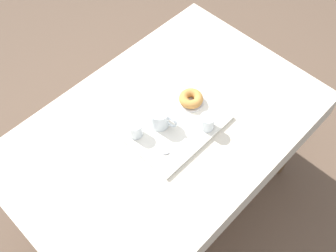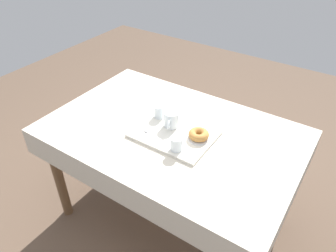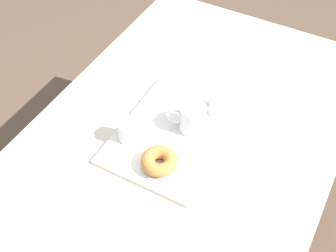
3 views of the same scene
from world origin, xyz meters
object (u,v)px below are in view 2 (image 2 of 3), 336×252
(serving_tray, at_px, (174,134))
(donut_plate_left, at_px, (199,138))
(water_glass_near, at_px, (159,112))
(water_glass_far, at_px, (176,144))
(dining_table, at_px, (172,144))
(sugar_donut_left, at_px, (199,134))
(teaspoon_near, at_px, (147,132))
(tea_mug_left, at_px, (171,120))

(serving_tray, distance_m, donut_plate_left, 0.14)
(water_glass_near, height_order, water_glass_far, same)
(dining_table, relative_size, water_glass_near, 19.15)
(dining_table, bearing_deg, water_glass_near, -23.78)
(donut_plate_left, height_order, sugar_donut_left, sugar_donut_left)
(donut_plate_left, height_order, teaspoon_near, teaspoon_near)
(serving_tray, bearing_deg, sugar_donut_left, -167.35)
(dining_table, distance_m, donut_plate_left, 0.22)
(dining_table, distance_m, teaspoon_near, 0.19)
(serving_tray, bearing_deg, tea_mug_left, -42.61)
(dining_table, height_order, tea_mug_left, tea_mug_left)
(dining_table, height_order, serving_tray, serving_tray)
(water_glass_near, bearing_deg, dining_table, 156.22)
(serving_tray, relative_size, sugar_donut_left, 3.93)
(tea_mug_left, distance_m, sugar_donut_left, 0.19)
(teaspoon_near, bearing_deg, water_glass_far, -142.89)
(sugar_donut_left, xyz_separation_m, teaspoon_near, (0.27, 0.12, -0.02))
(serving_tray, bearing_deg, water_glass_near, -27.67)
(donut_plate_left, bearing_deg, teaspoon_near, 23.79)
(water_glass_near, bearing_deg, donut_plate_left, 170.06)
(serving_tray, relative_size, donut_plate_left, 3.73)
(donut_plate_left, xyz_separation_m, teaspoon_near, (0.27, 0.12, 0.00))
(dining_table, distance_m, tea_mug_left, 0.17)
(water_glass_far, height_order, donut_plate_left, water_glass_far)
(tea_mug_left, distance_m, teaspoon_near, 0.16)
(dining_table, distance_m, serving_tray, 0.12)
(sugar_donut_left, bearing_deg, teaspoon_near, 23.79)
(dining_table, height_order, water_glass_far, water_glass_far)
(serving_tray, relative_size, water_glass_far, 5.82)
(water_glass_near, bearing_deg, sugar_donut_left, 170.06)
(tea_mug_left, height_order, donut_plate_left, tea_mug_left)
(tea_mug_left, bearing_deg, water_glass_far, 130.41)
(tea_mug_left, xyz_separation_m, teaspoon_near, (0.08, 0.13, -0.04))
(tea_mug_left, xyz_separation_m, water_glass_far, (-0.14, 0.16, -0.01))
(water_glass_near, distance_m, teaspoon_near, 0.18)
(dining_table, height_order, sugar_donut_left, sugar_donut_left)
(serving_tray, xyz_separation_m, teaspoon_near, (0.13, 0.09, 0.01))
(serving_tray, distance_m, sugar_donut_left, 0.15)
(water_glass_far, relative_size, donut_plate_left, 0.64)
(tea_mug_left, relative_size, donut_plate_left, 1.07)
(dining_table, relative_size, sugar_donut_left, 12.92)
(dining_table, relative_size, teaspoon_near, 14.63)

